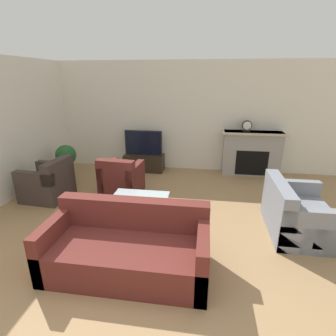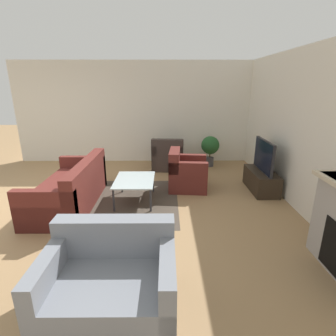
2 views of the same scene
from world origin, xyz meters
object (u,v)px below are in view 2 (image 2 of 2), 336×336
tv (264,156)px  potted_plant (210,147)px  couch_sectional (71,190)px  couch_loveseat (111,284)px  armchair_by_window (168,157)px  coffee_table (135,181)px  armchair_accent (186,175)px

tv → potted_plant: tv is taller
tv → couch_sectional: bearing=-79.8°
couch_loveseat → armchair_by_window: 4.53m
tv → potted_plant: size_ratio=1.18×
couch_loveseat → coffee_table: size_ratio=1.29×
armchair_accent → potted_plant: 1.76m
couch_loveseat → potted_plant: 4.99m
couch_sectional → potted_plant: bearing=129.4°
armchair_accent → coffee_table: (0.62, -1.00, 0.08)m
couch_sectional → potted_plant: 3.72m
armchair_by_window → couch_sectional: bearing=55.1°
couch_loveseat → potted_plant: bearing=70.3°
couch_loveseat → potted_plant: size_ratio=1.49×
couch_loveseat → armchair_by_window: bearing=82.8°
tv → armchair_accent: bearing=-94.1°
tv → potted_plant: (-1.69, -0.79, -0.20)m
armchair_by_window → armchair_accent: size_ratio=1.05×
couch_sectional → potted_plant: couch_sectional is taller
couch_loveseat → coffee_table: couch_loveseat is taller
tv → armchair_accent: (-0.11, -1.53, -0.43)m
couch_sectional → tv: bearing=100.2°
armchair_by_window → potted_plant: (-0.20, 1.11, 0.23)m
armchair_by_window → tv: bearing=146.1°
couch_sectional → armchair_accent: size_ratio=2.41×
couch_loveseat → tv: bearing=50.6°
tv → couch_loveseat: 3.91m
coffee_table → potted_plant: size_ratio=1.15×
coffee_table → armchair_accent: bearing=122.0°
tv → couch_sectional: 3.74m
armchair_by_window → armchair_accent: same height
couch_sectional → armchair_by_window: (-2.15, 1.76, 0.01)m
armchair_accent → couch_sectional: bearing=114.6°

